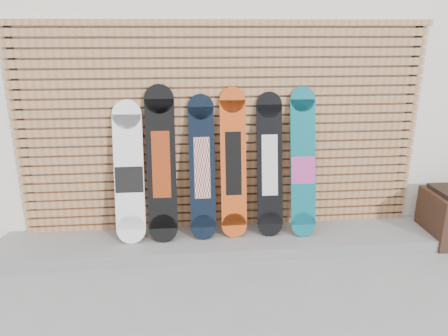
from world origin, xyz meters
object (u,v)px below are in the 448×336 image
Objects in this scene: snowboard_3 at (233,164)px; snowboard_4 at (270,165)px; snowboard_5 at (303,164)px; snowboard_1 at (161,164)px; snowboard_0 at (129,173)px; snowboard_2 at (202,168)px.

snowboard_3 is 0.38m from snowboard_4.
snowboard_4 is at bearing 176.12° from snowboard_5.
snowboard_1 is at bearing -179.12° from snowboard_4.
snowboard_1 is 1.11m from snowboard_4.
snowboard_0 is at bearing 179.78° from snowboard_5.
snowboard_0 is 0.74m from snowboard_2.
snowboard_4 is (0.38, -0.00, -0.03)m from snowboard_3.
snowboard_1 reaches higher than snowboard_3.
snowboard_5 reaches higher than snowboard_2.
snowboard_3 reaches higher than snowboard_0.
snowboard_2 reaches higher than snowboard_0.
snowboard_0 is at bearing -178.88° from snowboard_3.
snowboard_5 is (0.35, -0.02, 0.01)m from snowboard_4.
snowboard_2 is at bearing 179.01° from snowboard_5.
snowboard_3 is at bearing 1.66° from snowboard_1.
snowboard_3 is at bearing 1.12° from snowboard_0.
snowboard_4 is (0.70, 0.01, 0.01)m from snowboard_2.
snowboard_4 is 0.97× the size of snowboard_5.
snowboard_1 reaches higher than snowboard_5.
snowboard_0 is at bearing -179.34° from snowboard_4.
snowboard_0 is 1.44m from snowboard_4.
snowboard_2 is 1.05m from snowboard_5.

